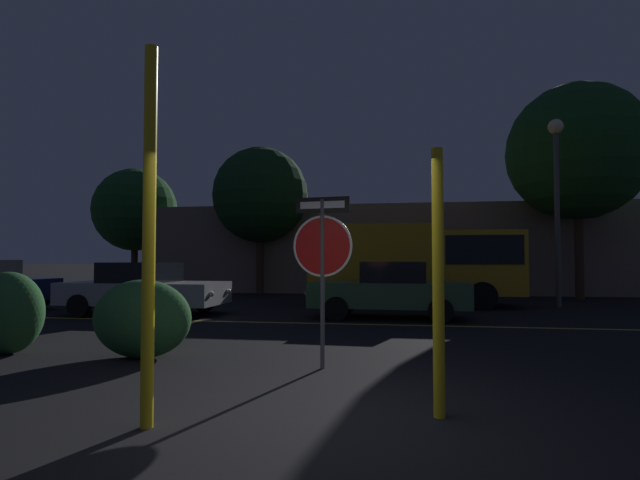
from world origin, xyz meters
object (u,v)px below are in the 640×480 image
passing_car_1 (144,288)px  passing_car_2 (390,290)px  hedge_bush_0 (8,313)px  tree_0 (135,210)px  yellow_pole_right (438,281)px  yellow_pole_left (149,234)px  tree_2 (260,195)px  stop_sign (322,248)px  hedge_bush_1 (142,319)px  street_lamp (557,179)px  tree_1 (577,152)px  delivery_truck (417,260)px

passing_car_1 → passing_car_2: passing_car_2 is taller
hedge_bush_0 → tree_0: bearing=113.1°
yellow_pole_right → yellow_pole_left: bearing=-164.6°
tree_0 → tree_2: tree_2 is taller
stop_sign → yellow_pole_right: (1.44, -1.93, -0.37)m
hedge_bush_1 → street_lamp: street_lamp is taller
street_lamp → tree_1: bearing=62.4°
hedge_bush_0 → tree_1: (12.90, 12.95, 4.93)m
delivery_truck → tree_2: tree_2 is taller
passing_car_1 → tree_0: bearing=-148.0°
passing_car_1 → delivery_truck: (7.51, 3.82, 0.78)m
yellow_pole_right → hedge_bush_1: size_ratio=1.69×
passing_car_1 → tree_0: (-5.89, 9.89, 3.22)m
hedge_bush_1 → tree_2: (-2.11, 13.93, 3.72)m
hedge_bush_0 → street_lamp: (11.17, 9.63, 3.41)m
hedge_bush_1 → tree_1: tree_1 is taller
hedge_bush_1 → yellow_pole_left: bearing=-60.6°
hedge_bush_0 → hedge_bush_1: (2.29, 0.04, -0.06)m
stop_sign → hedge_bush_0: bearing=-174.5°
delivery_truck → tree_0: size_ratio=1.12×
stop_sign → yellow_pole_right: 2.43m
street_lamp → tree_2: (-10.99, 4.33, 0.26)m
passing_car_2 → street_lamp: 7.27m
street_lamp → tree_2: bearing=158.5°
stop_sign → hedge_bush_1: bearing=-177.5°
passing_car_1 → tree_2: size_ratio=0.69×
passing_car_2 → tree_0: tree_0 is taller
yellow_pole_right → delivery_truck: delivery_truck is taller
hedge_bush_0 → passing_car_2: 8.34m
passing_car_1 → tree_2: 9.13m
stop_sign → passing_car_2: 6.20m
yellow_pole_left → tree_0: (-10.56, 18.42, 2.18)m
hedge_bush_0 → tree_0: (-6.61, 15.52, 3.27)m
passing_car_1 → tree_0: tree_0 is taller
stop_sign → tree_2: size_ratio=0.37×
yellow_pole_left → tree_0: size_ratio=0.59×
stop_sign → yellow_pole_right: bearing=-45.1°
stop_sign → hedge_bush_1: 3.06m
delivery_truck → tree_1: bearing=119.3°
yellow_pole_left → passing_car_1: (-4.67, 8.54, -1.03)m
yellow_pole_right → passing_car_1: yellow_pole_right is taller
hedge_bush_0 → passing_car_1: (-0.72, 5.64, 0.05)m
hedge_bush_0 → hedge_bush_1: bearing=0.9°
yellow_pole_left → tree_1: bearing=60.5°
hedge_bush_0 → hedge_bush_1: 2.29m
hedge_bush_0 → delivery_truck: delivery_truck is taller
passing_car_1 → tree_0: size_ratio=0.74×
passing_car_2 → delivery_truck: bearing=-11.0°
passing_car_2 → tree_2: tree_2 is taller
tree_2 → tree_1: bearing=-4.6°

